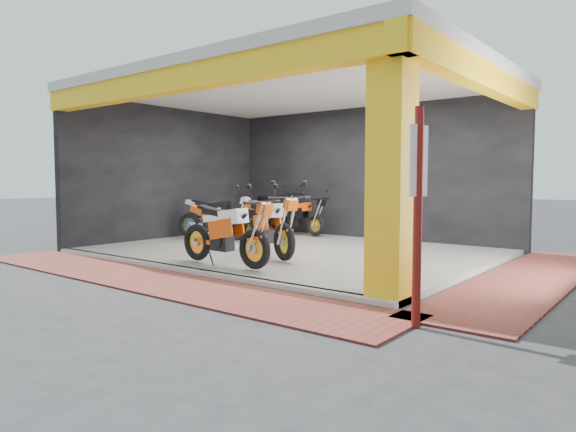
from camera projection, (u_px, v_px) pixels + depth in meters
name	position (u px, v px, depth m)	size (l,w,h in m)	color
ground	(227.00, 266.00, 9.63)	(80.00, 80.00, 0.00)	#2D2D30
showroom_floor	(292.00, 251.00, 11.19)	(8.00, 6.00, 0.10)	silver
showroom_ceiling	(292.00, 87.00, 10.94)	(8.40, 6.40, 0.20)	beige
back_wall	(364.00, 175.00, 13.50)	(8.20, 0.20, 3.50)	black
left_wall	(171.00, 175.00, 13.61)	(0.20, 6.20, 3.50)	black
corner_column	(392.00, 169.00, 6.60)	(0.50, 0.50, 3.50)	yellow
header_beam_front	(183.00, 79.00, 8.62)	(8.40, 0.30, 0.40)	yellow
header_beam_right	(483.00, 78.00, 8.49)	(0.30, 6.40, 0.40)	yellow
floor_kerb	(185.00, 271.00, 8.83)	(8.00, 0.20, 0.10)	silver
paver_front	(147.00, 279.00, 8.22)	(9.00, 1.40, 0.03)	maroon
paver_right	(528.00, 279.00, 8.23)	(1.40, 7.00, 0.03)	maroon
signpost	(418.00, 208.00, 5.49)	(0.10, 0.33, 2.38)	#5F130E
moto_hero	(254.00, 229.00, 8.48)	(2.26, 0.84, 1.38)	#E34C09
moto_row_a	(284.00, 223.00, 9.36)	(2.34, 0.87, 1.43)	#F05C0A
moto_row_b	(238.00, 214.00, 12.57)	(2.17, 0.81, 1.33)	#A5A8AD
moto_row_c	(315.00, 214.00, 13.63)	(1.99, 0.74, 1.22)	black
moto_row_d	(289.00, 210.00, 14.40)	(2.19, 0.81, 1.34)	black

